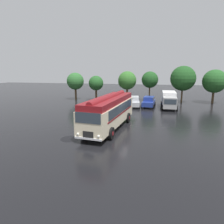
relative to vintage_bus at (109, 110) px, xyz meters
name	(u,v)px	position (x,y,z in m)	size (l,w,h in m)	color
ground_plane	(115,128)	(0.63, 0.16, -1.89)	(120.00, 120.00, 0.00)	black
vintage_bus	(109,110)	(0.00, 0.00, 0.00)	(3.77, 10.33, 3.49)	beige
car_near_left	(134,102)	(1.41, 12.42, -1.05)	(2.27, 4.35, 1.66)	#B7BABF
car_mid_left	(149,102)	(3.76, 12.74, -1.05)	(2.27, 4.35, 1.66)	navy
box_van	(169,99)	(6.84, 12.41, -0.53)	(2.38, 5.79, 2.50)	silver
tree_far_left	(75,81)	(-10.62, 17.92, 1.68)	(3.32, 3.32, 5.30)	#4C3823
tree_left_of_centre	(96,83)	(-6.41, 18.04, 1.35)	(2.82, 2.82, 4.72)	#4C3823
tree_centre	(127,81)	(-0.62, 18.61, 1.88)	(3.46, 3.46, 5.58)	#4C3823
tree_right_of_centre	(150,80)	(3.68, 18.95, 2.09)	(3.05, 3.05, 5.55)	#4C3823
tree_far_right	(183,78)	(9.54, 18.31, 2.50)	(4.41, 4.41, 6.55)	#4C3823
tree_extra_right	(215,81)	(14.83, 18.46, 2.05)	(4.05, 4.05, 5.92)	#4C3823
puddle_patch	(70,139)	(-2.70, -3.80, -1.89)	(1.70, 1.70, 0.01)	black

